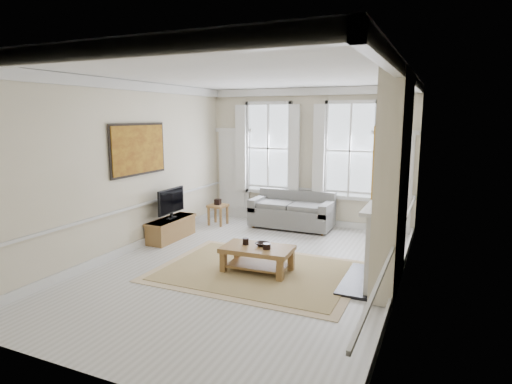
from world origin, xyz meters
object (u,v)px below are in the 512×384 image
at_px(side_table, 218,209).
at_px(coffee_table, 257,251).
at_px(sofa, 293,213).
at_px(tv_stand, 171,229).

relative_size(side_table, coffee_table, 0.41).
bearing_deg(sofa, coffee_table, -81.78).
distance_m(sofa, tv_stand, 2.99).
height_order(sofa, coffee_table, sofa).
relative_size(coffee_table, tv_stand, 0.95).
relative_size(side_table, tv_stand, 0.39).
bearing_deg(side_table, coffee_table, -49.53).
distance_m(sofa, coffee_table, 3.22).
bearing_deg(sofa, side_table, -163.68).
xyz_separation_m(side_table, coffee_table, (2.27, -2.66, -0.03)).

